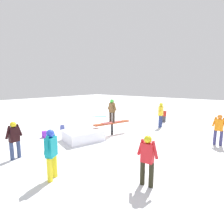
{
  "coord_description": "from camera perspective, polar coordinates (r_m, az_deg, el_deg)",
  "views": [
    {
      "loc": [
        -7.63,
        -6.16,
        2.86
      ],
      "look_at": [
        0.0,
        0.0,
        1.33
      ],
      "focal_mm": 28.0,
      "sensor_mm": 36.0,
      "label": 1
    }
  ],
  "objects": [
    {
      "name": "ground_plane",
      "position": [
        10.21,
        -0.0,
        -7.37
      ],
      "size": [
        60.0,
        60.0,
        0.0
      ],
      "primitive_type": "plane",
      "color": "white"
    },
    {
      "name": "rail_feature",
      "position": [
        10.06,
        -0.0,
        -4.0
      ],
      "size": [
        2.32,
        0.92,
        0.73
      ],
      "rotation": [
        0.0,
        0.0,
        -0.28
      ],
      "color": "black",
      "rests_on": "ground"
    },
    {
      "name": "snow_kicker_ramp",
      "position": [
        9.25,
        -9.47,
        -7.51
      ],
      "size": [
        2.15,
        1.94,
        0.53
      ],
      "primitive_type": "cube",
      "rotation": [
        0.0,
        0.0,
        -0.28
      ],
      "color": "white",
      "rests_on": "ground"
    },
    {
      "name": "main_rider_on_rail",
      "position": [
        9.91,
        -0.0,
        0.39
      ],
      "size": [
        1.34,
        0.78,
        1.34
      ],
      "rotation": [
        0.0,
        0.0,
        -0.23
      ],
      "color": "#E66563",
      "rests_on": "rail_feature"
    },
    {
      "name": "bystander_yellow",
      "position": [
        12.18,
        15.63,
        -0.51
      ],
      "size": [
        0.68,
        0.25,
        1.67
      ],
      "rotation": [
        0.0,
        0.0,
        3.21
      ],
      "color": "navy",
      "rests_on": "ground"
    },
    {
      "name": "bystander_black",
      "position": [
        7.76,
        -29.29,
        -7.45
      ],
      "size": [
        0.67,
        0.25,
        1.48
      ],
      "rotation": [
        0.0,
        0.0,
        0.1
      ],
      "color": "navy",
      "rests_on": "ground"
    },
    {
      "name": "bystander_orange",
      "position": [
        9.71,
        31.52,
        -4.49
      ],
      "size": [
        0.22,
        0.61,
        1.48
      ],
      "rotation": [
        0.0,
        0.0,
        1.51
      ],
      "color": "#3B396D",
      "rests_on": "ground"
    },
    {
      "name": "bystander_teal",
      "position": [
        5.66,
        -19.21,
        -12.16
      ],
      "size": [
        0.67,
        0.41,
        1.56
      ],
      "rotation": [
        0.0,
        0.0,
        0.48
      ],
      "color": "yellow",
      "rests_on": "ground"
    },
    {
      "name": "bystander_red",
      "position": [
        5.15,
        11.44,
        -14.48
      ],
      "size": [
        0.24,
        0.64,
        1.48
      ],
      "rotation": [
        0.0,
        0.0,
        4.8
      ],
      "color": "black",
      "rests_on": "ground"
    },
    {
      "name": "loose_snowboard_cyan",
      "position": [
        16.05,
        -4.29,
        -1.35
      ],
      "size": [
        1.0,
        1.31,
        0.02
      ],
      "primitive_type": "cube",
      "rotation": [
        0.0,
        0.0,
        2.16
      ],
      "color": "#1DB8D1",
      "rests_on": "ground"
    },
    {
      "name": "loose_snowboard_navy",
      "position": [
        12.35,
        -15.9,
        -4.79
      ],
      "size": [
        0.98,
        1.22,
        0.02
      ],
      "primitive_type": "cube",
      "rotation": [
        0.0,
        0.0,
        0.95
      ],
      "color": "navy",
      "rests_on": "ground"
    },
    {
      "name": "loose_snowboard_white",
      "position": [
        12.42,
        28.18,
        -5.44
      ],
      "size": [
        1.55,
        0.64,
        0.02
      ],
      "primitive_type": "cube",
      "rotation": [
        0.0,
        0.0,
        3.39
      ],
      "color": "white",
      "rests_on": "ground"
    },
    {
      "name": "folding_chair",
      "position": [
        14.2,
        16.29,
        -1.38
      ],
      "size": [
        0.61,
        0.61,
        0.88
      ],
      "rotation": [
        0.0,
        0.0,
        2.15
      ],
      "color": "#3F3F44",
      "rests_on": "ground"
    },
    {
      "name": "backpack_on_snow",
      "position": [
        10.33,
        -21.11,
        -6.81
      ],
      "size": [
        0.25,
        0.32,
        0.34
      ],
      "primitive_type": "cube",
      "rotation": [
        0.0,
        0.0,
        1.45
      ],
      "color": "purple",
      "rests_on": "ground"
    }
  ]
}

